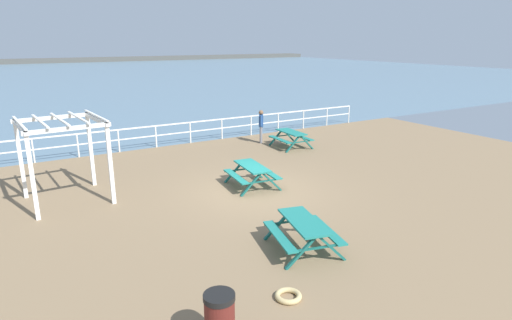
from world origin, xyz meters
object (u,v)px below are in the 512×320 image
Objects in this scene: picnic_table_near_left at (252,171)px; visitor at (261,124)px; picnic_table_mid_centre at (291,135)px; lattice_pergola at (62,141)px; picnic_table_near_right at (303,228)px; litter_bin at (220,319)px.

visitor is at bearing -27.55° from picnic_table_near_left.
picnic_table_mid_centre is at bearing 148.34° from visitor.
lattice_pergola reaches higher than picnic_table_near_left.
litter_bin reaches higher than picnic_table_near_right.
picnic_table_near_left is at bearing -1.74° from picnic_table_near_right.
lattice_pergola is (-5.80, 1.86, 1.41)m from picnic_table_near_left.
litter_bin reaches higher than picnic_table_near_left.
picnic_table_near_left is 1.04× the size of picnic_table_mid_centre.
visitor reaches higher than picnic_table_near_left.
picnic_table_near_right is 11.43m from visitor.
picnic_table_near_left is 6.25m from lattice_pergola.
litter_bin is at bearing 87.21° from visitor.
lattice_pergola is at bearing 52.33° from visitor.
visitor is at bearing 29.99° from picnic_table_mid_centre.
picnic_table_mid_centre is 1.73m from visitor.
picnic_table_mid_centre is (4.51, 3.99, 0.00)m from picnic_table_near_left.
visitor is (5.06, 10.24, 0.36)m from picnic_table_near_right.
lattice_pergola is (-9.54, -3.64, 1.05)m from visitor.
picnic_table_mid_centre is 0.69× the size of lattice_pergola.
picnic_table_near_left is 6.02m from picnic_table_mid_centre.
lattice_pergola reaches higher than picnic_table_near_right.
picnic_table_mid_centre is 1.98× the size of litter_bin.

